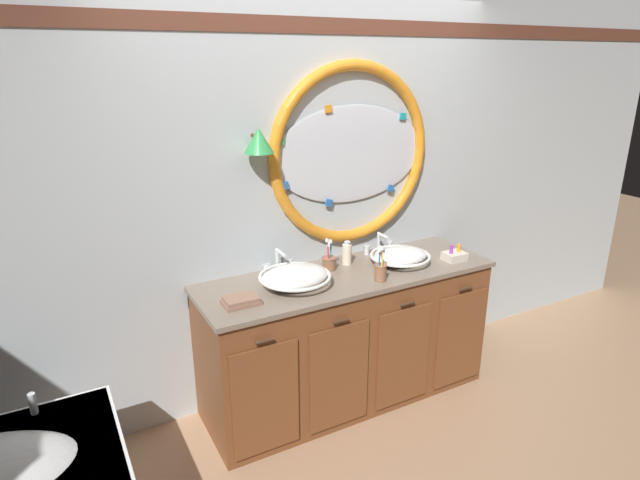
{
  "coord_description": "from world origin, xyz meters",
  "views": [
    {
      "loc": [
        -1.54,
        -2.32,
        2.14
      ],
      "look_at": [
        -0.14,
        0.25,
        1.14
      ],
      "focal_mm": 29.75,
      "sensor_mm": 36.0,
      "label": 1
    }
  ],
  "objects_px": {
    "folded_hand_towel": "(241,301)",
    "sink_basin_right": "(400,256)",
    "toiletry_basket": "(454,256)",
    "sink_basin_left": "(295,277)",
    "toothbrush_holder_left": "(329,262)",
    "toothbrush_holder_right": "(380,271)",
    "soap_dispenser": "(347,254)"
  },
  "relations": [
    {
      "from": "sink_basin_left",
      "to": "toiletry_basket",
      "type": "xyz_separation_m",
      "value": [
        1.11,
        -0.12,
        -0.03
      ]
    },
    {
      "from": "toothbrush_holder_left",
      "to": "toiletry_basket",
      "type": "bearing_deg",
      "value": -16.78
    },
    {
      "from": "sink_basin_left",
      "to": "soap_dispenser",
      "type": "bearing_deg",
      "value": 19.56
    },
    {
      "from": "toothbrush_holder_right",
      "to": "toothbrush_holder_left",
      "type": "bearing_deg",
      "value": 122.2
    },
    {
      "from": "toothbrush_holder_left",
      "to": "toothbrush_holder_right",
      "type": "relative_size",
      "value": 0.92
    },
    {
      "from": "sink_basin_right",
      "to": "toiletry_basket",
      "type": "distance_m",
      "value": 0.37
    },
    {
      "from": "toothbrush_holder_left",
      "to": "toiletry_basket",
      "type": "xyz_separation_m",
      "value": [
        0.81,
        -0.24,
        -0.02
      ]
    },
    {
      "from": "toothbrush_holder_left",
      "to": "toothbrush_holder_right",
      "type": "height_order",
      "value": "toothbrush_holder_right"
    },
    {
      "from": "sink_basin_right",
      "to": "soap_dispenser",
      "type": "xyz_separation_m",
      "value": [
        -0.3,
        0.16,
        0.02
      ]
    },
    {
      "from": "toiletry_basket",
      "to": "sink_basin_left",
      "type": "bearing_deg",
      "value": 173.98
    },
    {
      "from": "sink_basin_left",
      "to": "folded_hand_towel",
      "type": "relative_size",
      "value": 2.2
    },
    {
      "from": "sink_basin_left",
      "to": "toothbrush_holder_right",
      "type": "xyz_separation_m",
      "value": [
        0.48,
        -0.17,
        0.0
      ]
    },
    {
      "from": "folded_hand_towel",
      "to": "soap_dispenser",
      "type": "bearing_deg",
      "value": 16.05
    },
    {
      "from": "sink_basin_right",
      "to": "soap_dispenser",
      "type": "bearing_deg",
      "value": 152.36
    },
    {
      "from": "toothbrush_holder_left",
      "to": "toothbrush_holder_right",
      "type": "distance_m",
      "value": 0.35
    },
    {
      "from": "sink_basin_right",
      "to": "toothbrush_holder_right",
      "type": "distance_m",
      "value": 0.32
    },
    {
      "from": "toothbrush_holder_left",
      "to": "sink_basin_left",
      "type": "bearing_deg",
      "value": -156.8
    },
    {
      "from": "toothbrush_holder_left",
      "to": "toothbrush_holder_right",
      "type": "bearing_deg",
      "value": -57.8
    },
    {
      "from": "folded_hand_towel",
      "to": "toothbrush_holder_right",
      "type": "bearing_deg",
      "value": -6.37
    },
    {
      "from": "toiletry_basket",
      "to": "toothbrush_holder_left",
      "type": "bearing_deg",
      "value": 163.22
    },
    {
      "from": "sink_basin_right",
      "to": "folded_hand_towel",
      "type": "distance_m",
      "value": 1.11
    },
    {
      "from": "toothbrush_holder_right",
      "to": "toiletry_basket",
      "type": "bearing_deg",
      "value": 4.6
    },
    {
      "from": "sink_basin_left",
      "to": "folded_hand_towel",
      "type": "bearing_deg",
      "value": -168.5
    },
    {
      "from": "toothbrush_holder_right",
      "to": "toiletry_basket",
      "type": "relative_size",
      "value": 1.6
    },
    {
      "from": "folded_hand_towel",
      "to": "sink_basin_right",
      "type": "bearing_deg",
      "value": 3.76
    },
    {
      "from": "toiletry_basket",
      "to": "sink_basin_right",
      "type": "bearing_deg",
      "value": 161.75
    },
    {
      "from": "toothbrush_holder_left",
      "to": "sink_basin_right",
      "type": "bearing_deg",
      "value": -15.63
    },
    {
      "from": "folded_hand_towel",
      "to": "toothbrush_holder_left",
      "type": "bearing_deg",
      "value": 16.98
    },
    {
      "from": "sink_basin_left",
      "to": "folded_hand_towel",
      "type": "xyz_separation_m",
      "value": [
        -0.36,
        -0.07,
        -0.04
      ]
    },
    {
      "from": "toothbrush_holder_left",
      "to": "folded_hand_towel",
      "type": "relative_size",
      "value": 1.06
    },
    {
      "from": "sink_basin_left",
      "to": "toothbrush_holder_left",
      "type": "relative_size",
      "value": 2.06
    },
    {
      "from": "folded_hand_towel",
      "to": "toiletry_basket",
      "type": "height_order",
      "value": "toiletry_basket"
    }
  ]
}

